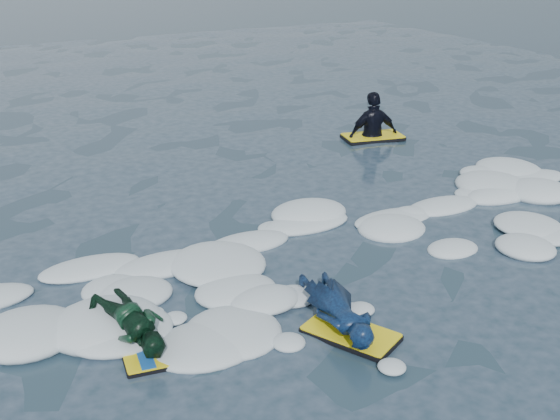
{
  "coord_description": "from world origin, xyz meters",
  "views": [
    {
      "loc": [
        -4.11,
        -6.44,
        4.08
      ],
      "look_at": [
        0.07,
        1.6,
        0.39
      ],
      "focal_mm": 45.0,
      "sensor_mm": 36.0,
      "label": 1
    }
  ],
  "objects": [
    {
      "name": "ground",
      "position": [
        0.0,
        0.0,
        0.0
      ],
      "size": [
        120.0,
        120.0,
        0.0
      ],
      "primitive_type": "plane",
      "color": "#182539",
      "rests_on": "ground"
    },
    {
      "name": "foam_band",
      "position": [
        0.0,
        1.03,
        0.0
      ],
      "size": [
        12.0,
        3.1,
        0.3
      ],
      "primitive_type": null,
      "color": "silver",
      "rests_on": "ground"
    },
    {
      "name": "prone_woman_unit",
      "position": [
        -0.49,
        -0.88,
        0.2
      ],
      "size": [
        0.95,
        1.6,
        0.39
      ],
      "rotation": [
        0.0,
        0.0,
        2.05
      ],
      "color": "black",
      "rests_on": "ground"
    },
    {
      "name": "prone_child_unit",
      "position": [
        -2.55,
        -0.2,
        0.24
      ],
      "size": [
        0.72,
        1.26,
        0.47
      ],
      "rotation": [
        0.0,
        0.0,
        1.45
      ],
      "color": "black",
      "rests_on": "ground"
    },
    {
      "name": "waiting_rider_unit",
      "position": [
        3.97,
        4.98,
        0.07
      ],
      "size": [
        1.33,
        0.9,
        1.83
      ],
      "rotation": [
        0.0,
        0.0,
        -0.2
      ],
      "color": "black",
      "rests_on": "ground"
    }
  ]
}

